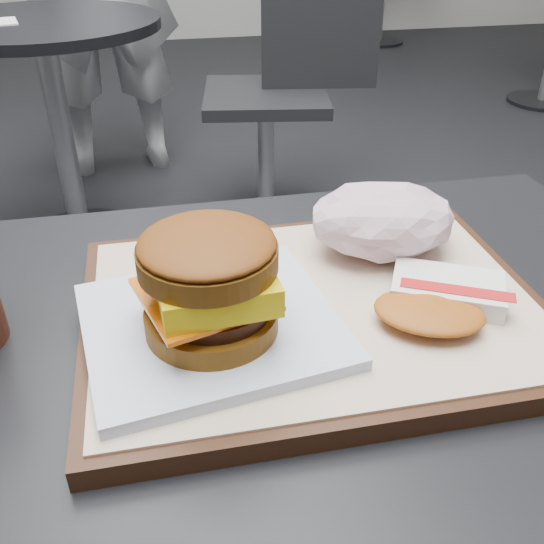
{
  "coord_description": "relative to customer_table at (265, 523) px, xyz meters",
  "views": [
    {
      "loc": [
        -0.06,
        -0.34,
        1.08
      ],
      "look_at": [
        0.01,
        0.04,
        0.83
      ],
      "focal_mm": 40.0,
      "sensor_mm": 36.0,
      "label": 1
    }
  ],
  "objects": [
    {
      "name": "customer_table",
      "position": [
        0.0,
        0.0,
        0.0
      ],
      "size": [
        0.8,
        0.6,
        0.77
      ],
      "color": "#A5A5AA",
      "rests_on": "ground"
    },
    {
      "name": "serving_tray",
      "position": [
        0.05,
        0.06,
        0.2
      ],
      "size": [
        0.38,
        0.28,
        0.02
      ],
      "color": "black",
      "rests_on": "customer_table"
    },
    {
      "name": "breakfast_sandwich",
      "position": [
        -0.03,
        0.03,
        0.24
      ],
      "size": [
        0.21,
        0.2,
        0.09
      ],
      "color": "white",
      "rests_on": "serving_tray"
    },
    {
      "name": "hash_brown",
      "position": [
        0.15,
        0.02,
        0.22
      ],
      "size": [
        0.13,
        0.12,
        0.02
      ],
      "color": "white",
      "rests_on": "serving_tray"
    },
    {
      "name": "crumpled_wrapper",
      "position": [
        0.14,
        0.13,
        0.24
      ],
      "size": [
        0.14,
        0.11,
        0.06
      ],
      "primitive_type": null,
      "color": "silver",
      "rests_on": "serving_tray"
    },
    {
      "name": "neighbor_table",
      "position": [
        -0.35,
        1.65,
        -0.03
      ],
      "size": [
        0.7,
        0.7,
        0.75
      ],
      "color": "black",
      "rests_on": "ground"
    },
    {
      "name": "neighbor_chair",
      "position": [
        0.4,
        1.72,
        -0.07
      ],
      "size": [
        0.63,
        0.48,
        0.88
      ],
      "color": "#B6B5BB",
      "rests_on": "ground"
    }
  ]
}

